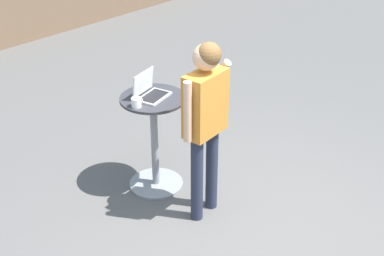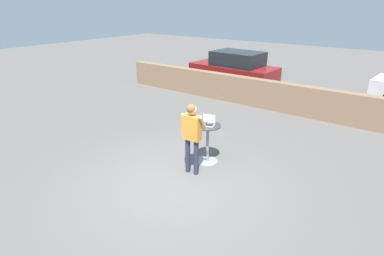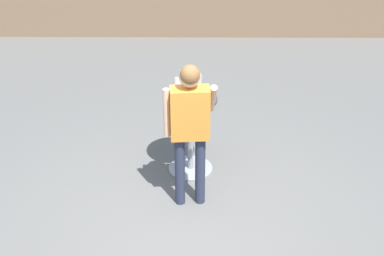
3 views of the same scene
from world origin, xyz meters
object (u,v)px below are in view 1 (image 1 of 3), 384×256
at_px(standing_person, 205,111).
at_px(laptop, 150,91).
at_px(coffee_mug, 136,102).
at_px(cafe_table, 154,138).

bearing_deg(standing_person, laptop, 90.85).
distance_m(laptop, standing_person, 0.67).
bearing_deg(coffee_mug, cafe_table, 8.59).
bearing_deg(coffee_mug, standing_person, -69.08).
bearing_deg(cafe_table, laptop, 110.95).
xyz_separation_m(cafe_table, laptop, (-0.01, 0.03, 0.49)).
distance_m(laptop, coffee_mug, 0.23).
height_order(cafe_table, coffee_mug, coffee_mug).
distance_m(cafe_table, coffee_mug, 0.53).
xyz_separation_m(laptop, standing_person, (0.01, -0.67, 0.03)).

